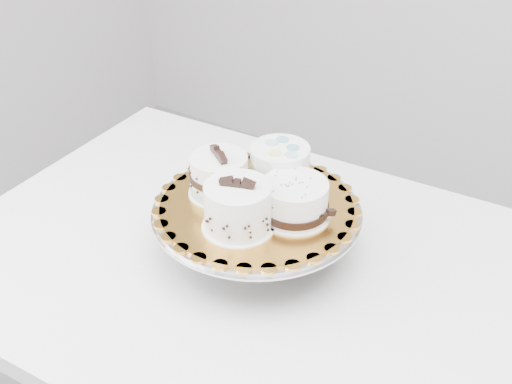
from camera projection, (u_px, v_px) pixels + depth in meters
The scene contains 7 objects.
table at pixel (271, 296), 1.21m from camera, with size 1.23×0.85×0.75m.
cake_stand at pixel (257, 222), 1.16m from camera, with size 0.37×0.37×0.10m.
cake_board at pixel (257, 206), 1.14m from camera, with size 0.34×0.34×0.01m, color orange.
cake_swirl at pixel (238, 208), 1.06m from camera, with size 0.14×0.14×0.10m.
cake_banded at pixel (219, 177), 1.15m from camera, with size 0.14×0.14×0.09m.
cake_dots at pixel (280, 166), 1.17m from camera, with size 0.14×0.14×0.08m.
cake_ribbon at pixel (295, 201), 1.09m from camera, with size 0.15×0.15×0.07m.
Camera 1 is at (0.36, -0.58, 1.50)m, focal length 45.00 mm.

